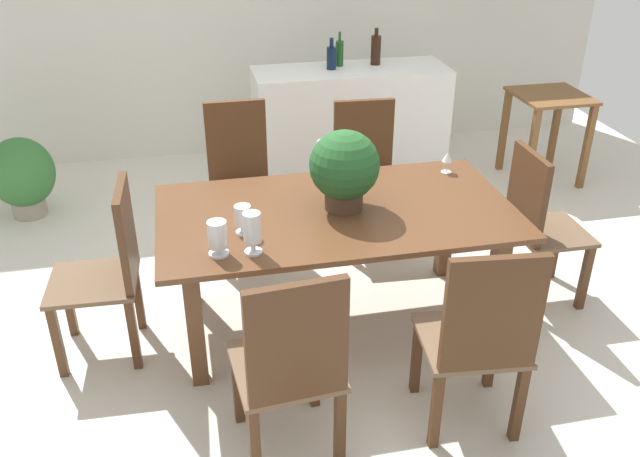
# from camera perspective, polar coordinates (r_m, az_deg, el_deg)

# --- Properties ---
(ground_plane) EXTENTS (7.04, 7.04, 0.00)m
(ground_plane) POSITION_cam_1_polar(r_m,az_deg,el_deg) (4.26, 0.42, -5.56)
(ground_plane) COLOR silver
(back_wall) EXTENTS (6.40, 0.10, 2.60)m
(back_wall) POSITION_cam_1_polar(r_m,az_deg,el_deg) (6.19, -4.98, 18.29)
(back_wall) COLOR silver
(back_wall) RESTS_ON ground
(dining_table) EXTENTS (1.93, 1.05, 0.74)m
(dining_table) POSITION_cam_1_polar(r_m,az_deg,el_deg) (3.70, 1.39, 0.16)
(dining_table) COLOR brown
(dining_table) RESTS_ON ground
(chair_foot_end) EXTENTS (0.42, 0.44, 0.97)m
(chair_foot_end) POSITION_cam_1_polar(r_m,az_deg,el_deg) (4.17, 17.93, 0.66)
(chair_foot_end) COLOR #4C2D19
(chair_foot_end) RESTS_ON ground
(chair_near_left) EXTENTS (0.49, 0.51, 1.01)m
(chair_near_left) POSITION_cam_1_polar(r_m,az_deg,el_deg) (2.87, -2.44, -11.32)
(chair_near_left) COLOR #4C2D19
(chair_near_left) RESTS_ON ground
(chair_near_right) EXTENTS (0.50, 0.49, 1.02)m
(chair_near_right) POSITION_cam_1_polar(r_m,az_deg,el_deg) (3.08, 13.45, -8.79)
(chair_near_right) COLOR #4C2D19
(chair_near_right) RESTS_ON ground
(chair_far_right) EXTENTS (0.48, 0.47, 0.98)m
(chair_far_right) POSITION_cam_1_polar(r_m,az_deg,el_deg) (4.69, 3.88, 5.30)
(chair_far_right) COLOR #4C2D19
(chair_far_right) RESTS_ON ground
(chair_head_end) EXTENTS (0.47, 0.45, 0.98)m
(chair_head_end) POSITION_cam_1_polar(r_m,az_deg,el_deg) (3.69, -17.29, -3.02)
(chair_head_end) COLOR #4C2D19
(chair_head_end) RESTS_ON ground
(chair_far_left) EXTENTS (0.44, 0.42, 1.04)m
(chair_far_left) POSITION_cam_1_polar(r_m,az_deg,el_deg) (4.54, -6.84, 4.63)
(chair_far_left) COLOR #4C2D19
(chair_far_left) RESTS_ON ground
(flower_centerpiece) EXTENTS (0.38, 0.38, 0.44)m
(flower_centerpiece) POSITION_cam_1_polar(r_m,az_deg,el_deg) (3.57, 2.08, 5.15)
(flower_centerpiece) COLOR #4C3828
(flower_centerpiece) RESTS_ON dining_table
(crystal_vase_left) EXTENTS (0.08, 0.08, 0.15)m
(crystal_vase_left) POSITION_cam_1_polar(r_m,az_deg,el_deg) (3.40, -6.54, 0.96)
(crystal_vase_left) COLOR silver
(crystal_vase_left) RESTS_ON dining_table
(crystal_vase_center_near) EXTENTS (0.10, 0.10, 0.18)m
(crystal_vase_center_near) POSITION_cam_1_polar(r_m,az_deg,el_deg) (3.22, -8.67, -0.65)
(crystal_vase_center_near) COLOR silver
(crystal_vase_center_near) RESTS_ON dining_table
(crystal_vase_right) EXTENTS (0.09, 0.09, 0.21)m
(crystal_vase_right) POSITION_cam_1_polar(r_m,az_deg,el_deg) (3.20, -5.76, -0.10)
(crystal_vase_right) COLOR silver
(crystal_vase_right) RESTS_ON dining_table
(wine_glass) EXTENTS (0.06, 0.06, 0.13)m
(wine_glass) POSITION_cam_1_polar(r_m,az_deg,el_deg) (4.14, 10.73, 5.89)
(wine_glass) COLOR silver
(wine_glass) RESTS_ON dining_table
(kitchen_counter) EXTENTS (1.56, 0.54, 0.96)m
(kitchen_counter) POSITION_cam_1_polar(r_m,az_deg,el_deg) (5.62, 2.56, 8.64)
(kitchen_counter) COLOR white
(kitchen_counter) RESTS_ON ground
(wine_bottle_dark) EXTENTS (0.08, 0.08, 0.24)m
(wine_bottle_dark) POSITION_cam_1_polar(r_m,az_deg,el_deg) (5.44, 0.97, 14.30)
(wine_bottle_dark) COLOR #0F1E38
(wine_bottle_dark) RESTS_ON kitchen_counter
(wine_bottle_clear) EXTENTS (0.08, 0.08, 0.29)m
(wine_bottle_clear) POSITION_cam_1_polar(r_m,az_deg,el_deg) (5.59, 4.75, 14.86)
(wine_bottle_clear) COLOR black
(wine_bottle_clear) RESTS_ON kitchen_counter
(wine_bottle_tall) EXTENTS (0.06, 0.06, 0.27)m
(wine_bottle_tall) POSITION_cam_1_polar(r_m,az_deg,el_deg) (5.54, 1.67, 14.64)
(wine_bottle_tall) COLOR #194C1E
(wine_bottle_tall) RESTS_ON kitchen_counter
(side_table) EXTENTS (0.57, 0.58, 0.74)m
(side_table) POSITION_cam_1_polar(r_m,az_deg,el_deg) (5.93, 18.72, 9.01)
(side_table) COLOR brown
(side_table) RESTS_ON ground
(potted_plant_floor) EXTENTS (0.48, 0.48, 0.62)m
(potted_plant_floor) POSITION_cam_1_polar(r_m,az_deg,el_deg) (5.53, -23.91, 4.16)
(potted_plant_floor) COLOR #9E9384
(potted_plant_floor) RESTS_ON ground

